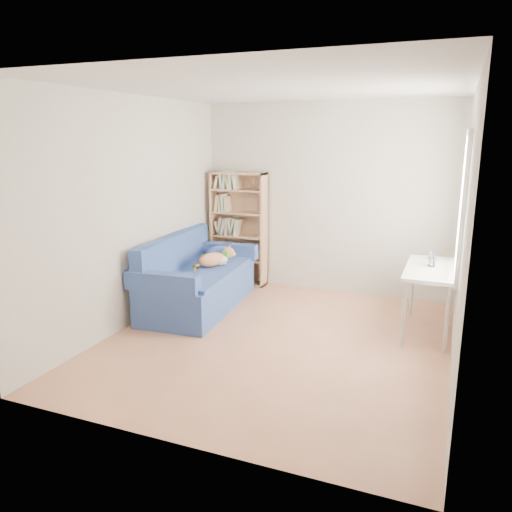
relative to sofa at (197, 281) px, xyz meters
The scene contains 6 objects.
ground 1.54m from the sofa, 27.07° to the right, with size 4.00×4.00×0.00m, color #AE6D4E.
room_shell 2.03m from the sofa, 24.31° to the right, with size 3.54×4.04×2.62m.
sofa is the anchor object (origin of this frame).
bookshelf 1.25m from the sofa, 86.21° to the left, with size 0.82×0.26×1.64m.
desk 2.83m from the sofa, ahead, with size 0.52×1.14×0.75m.
pen_cup 2.85m from the sofa, ahead, with size 0.09×0.09×0.17m.
Camera 1 is at (1.66, -4.72, 2.15)m, focal length 35.00 mm.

